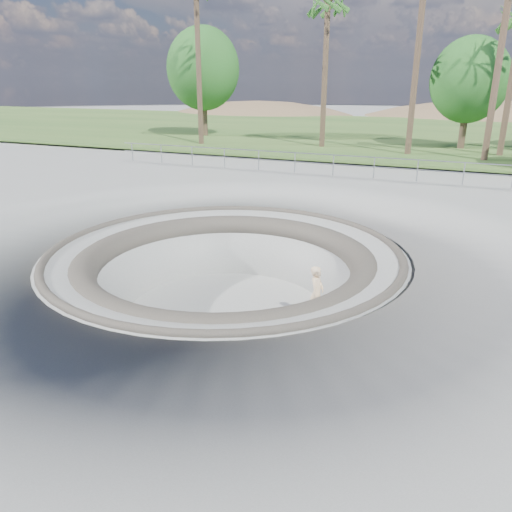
% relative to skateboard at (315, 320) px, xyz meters
% --- Properties ---
extents(ground, '(180.00, 180.00, 0.00)m').
position_rel_skateboard_xyz_m(ground, '(-2.70, -0.31, 1.84)').
color(ground, '#A0A19C').
rests_on(ground, ground).
extents(skate_bowl, '(14.00, 14.00, 4.10)m').
position_rel_skateboard_xyz_m(skate_bowl, '(-2.70, -0.31, 0.01)').
color(skate_bowl, '#A0A19C').
rests_on(skate_bowl, ground).
extents(grass_strip, '(180.00, 36.00, 0.12)m').
position_rel_skateboard_xyz_m(grass_strip, '(-2.70, 33.69, 2.06)').
color(grass_strip, '#325723').
rests_on(grass_strip, ground).
extents(distant_hills, '(103.20, 45.00, 28.60)m').
position_rel_skateboard_xyz_m(distant_hills, '(1.08, 56.86, -5.18)').
color(distant_hills, brown).
rests_on(distant_hills, ground).
extents(safety_railing, '(25.00, 0.06, 1.03)m').
position_rel_skateboard_xyz_m(safety_railing, '(-2.70, 11.69, 2.53)').
color(safety_railing, gray).
rests_on(safety_railing, ground).
extents(skateboard, '(0.77, 0.39, 0.08)m').
position_rel_skateboard_xyz_m(skateboard, '(0.00, 0.00, 0.00)').
color(skateboard, brown).
rests_on(skateboard, ground).
extents(skater, '(0.41, 0.61, 1.62)m').
position_rel_skateboard_xyz_m(skater, '(0.00, 0.00, 0.83)').
color(skater, beige).
rests_on(skater, skateboard).
extents(palm_b, '(2.60, 2.60, 10.14)m').
position_rel_skateboard_xyz_m(palm_b, '(-6.07, 21.41, 10.78)').
color(palm_b, brown).
rests_on(palm_b, ground).
extents(bushy_tree_left, '(5.87, 5.34, 8.47)m').
position_rel_skateboard_xyz_m(bushy_tree_left, '(-16.93, 24.60, 7.27)').
color(bushy_tree_left, brown).
rests_on(bushy_tree_left, ground).
extents(bushy_tree_mid, '(4.96, 4.51, 7.15)m').
position_rel_skateboard_xyz_m(bushy_tree_mid, '(2.78, 24.16, 6.44)').
color(bushy_tree_mid, brown).
rests_on(bushy_tree_mid, ground).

